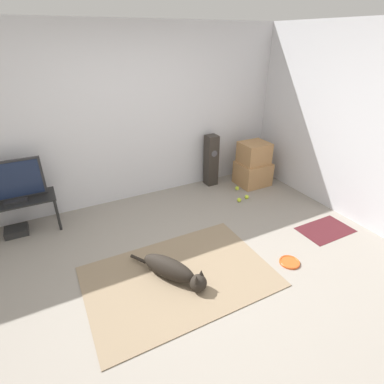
# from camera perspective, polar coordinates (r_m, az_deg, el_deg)

# --- Properties ---
(ground_plane) EXTENTS (12.00, 12.00, 0.00)m
(ground_plane) POSITION_cam_1_polar(r_m,az_deg,el_deg) (3.41, -0.46, -15.88)
(ground_plane) COLOR gray
(wall_back) EXTENTS (8.00, 0.06, 2.55)m
(wall_back) POSITION_cam_1_polar(r_m,az_deg,el_deg) (4.57, -12.90, 13.43)
(wall_back) COLOR silver
(wall_back) RESTS_ON ground_plane
(wall_right) EXTENTS (0.06, 8.00, 2.55)m
(wall_right) POSITION_cam_1_polar(r_m,az_deg,el_deg) (4.45, 31.35, 9.73)
(wall_right) COLOR silver
(wall_right) RESTS_ON ground_plane
(area_rug) EXTENTS (1.99, 1.33, 0.01)m
(area_rug) POSITION_cam_1_polar(r_m,az_deg,el_deg) (3.41, -2.38, -15.78)
(area_rug) COLOR #847056
(area_rug) RESTS_ON ground_plane
(dog) EXTENTS (0.58, 0.87, 0.24)m
(dog) POSITION_cam_1_polar(r_m,az_deg,el_deg) (3.31, -3.65, -14.63)
(dog) COLOR black
(dog) RESTS_ON area_rug
(frisbee) EXTENTS (0.24, 0.24, 0.03)m
(frisbee) POSITION_cam_1_polar(r_m,az_deg,el_deg) (3.74, 18.09, -12.58)
(frisbee) COLOR #DB511E
(frisbee) RESTS_ON ground_plane
(cardboard_box_lower) EXTENTS (0.53, 0.47, 0.40)m
(cardboard_box_lower) POSITION_cam_1_polar(r_m,az_deg,el_deg) (5.37, 11.47, 3.50)
(cardboard_box_lower) COLOR #A87A4C
(cardboard_box_lower) RESTS_ON ground_plane
(cardboard_box_upper) EXTENTS (0.46, 0.41, 0.36)m
(cardboard_box_upper) POSITION_cam_1_polar(r_m,az_deg,el_deg) (5.24, 11.75, 7.31)
(cardboard_box_upper) COLOR #A87A4C
(cardboard_box_upper) RESTS_ON cardboard_box_lower
(floor_speaker) EXTENTS (0.19, 0.20, 0.88)m
(floor_speaker) POSITION_cam_1_polar(r_m,az_deg,el_deg) (5.18, 3.66, 6.03)
(floor_speaker) COLOR #2D2823
(floor_speaker) RESTS_ON ground_plane
(tv_stand) EXTENTS (0.92, 0.43, 0.48)m
(tv_stand) POSITION_cam_1_polar(r_m,az_deg,el_deg) (4.47, -30.28, -2.08)
(tv_stand) COLOR black
(tv_stand) RESTS_ON ground_plane
(tv) EXTENTS (0.76, 0.20, 0.53)m
(tv) POSITION_cam_1_polar(r_m,az_deg,el_deg) (4.34, -31.29, 1.69)
(tv) COLOR #232326
(tv) RESTS_ON tv_stand
(tennis_ball_by_boxes) EXTENTS (0.07, 0.07, 0.07)m
(tennis_ball_by_boxes) POSITION_cam_1_polar(r_m,az_deg,el_deg) (4.91, 10.38, -0.93)
(tennis_ball_by_boxes) COLOR #C6E033
(tennis_ball_by_boxes) RESTS_ON ground_plane
(tennis_ball_near_speaker) EXTENTS (0.07, 0.07, 0.07)m
(tennis_ball_near_speaker) POSITION_cam_1_polar(r_m,az_deg,el_deg) (5.17, 8.59, 0.72)
(tennis_ball_near_speaker) COLOR #C6E033
(tennis_ball_near_speaker) RESTS_ON ground_plane
(tennis_ball_loose_on_carpet) EXTENTS (0.07, 0.07, 0.07)m
(tennis_ball_loose_on_carpet) POSITION_cam_1_polar(r_m,az_deg,el_deg) (4.81, 8.98, -1.48)
(tennis_ball_loose_on_carpet) COLOR #C6E033
(tennis_ball_loose_on_carpet) RESTS_ON ground_plane
(game_console) EXTENTS (0.28, 0.24, 0.09)m
(game_console) POSITION_cam_1_polar(r_m,az_deg,el_deg) (4.64, -30.41, -6.41)
(game_console) COLOR black
(game_console) RESTS_ON ground_plane
(door_mat) EXTENTS (0.72, 0.46, 0.01)m
(door_mat) POSITION_cam_1_polar(r_m,az_deg,el_deg) (4.49, 24.05, -6.57)
(door_mat) COLOR #47191E
(door_mat) RESTS_ON ground_plane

